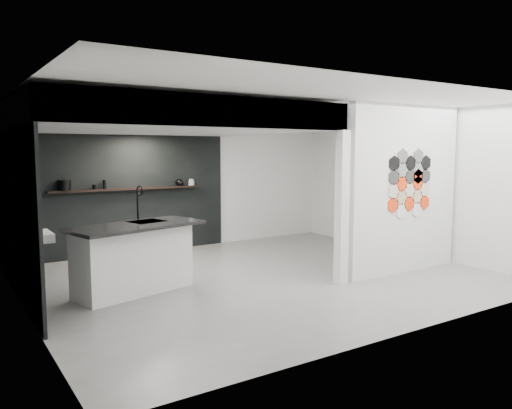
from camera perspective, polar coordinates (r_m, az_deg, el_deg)
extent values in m
cube|color=slate|center=(8.21, 0.56, -8.27)|extent=(7.00, 6.00, 0.01)
cube|color=silver|center=(8.72, 16.61, 1.68)|extent=(2.45, 0.15, 2.80)
cube|color=black|center=(10.12, -15.06, 1.04)|extent=(4.40, 0.04, 2.35)
cube|color=black|center=(7.73, -25.89, -0.91)|extent=(0.04, 4.00, 2.35)
cube|color=silver|center=(8.25, -11.03, 9.58)|extent=(4.40, 4.00, 0.40)
cube|color=silver|center=(7.72, 9.78, -0.38)|extent=(0.16, 0.16, 2.35)
cube|color=silver|center=(6.51, -4.56, 10.61)|extent=(4.40, 0.16, 0.40)
cube|color=silver|center=(7.61, -23.86, -3.39)|extent=(0.40, 0.60, 0.12)
cube|color=black|center=(10.04, -14.35, 1.74)|extent=(3.00, 0.15, 0.04)
cube|color=silver|center=(7.43, -13.80, -6.16)|extent=(1.78, 1.01, 0.96)
cube|color=black|center=(7.27, -13.52, -2.39)|extent=(2.05, 1.28, 0.04)
cube|color=black|center=(7.54, -12.37, -1.95)|extent=(0.59, 0.54, 0.02)
cylinder|color=black|center=(7.69, -13.37, -0.07)|extent=(0.03, 0.03, 0.45)
torus|color=black|center=(7.62, -13.13, 1.57)|extent=(0.06, 0.16, 0.16)
cylinder|color=black|center=(9.72, -21.06, 2.06)|extent=(0.27, 0.27, 0.19)
ellipsoid|color=black|center=(10.43, -8.74, 2.52)|extent=(0.21, 0.21, 0.14)
cylinder|color=gray|center=(10.55, -7.40, 2.44)|extent=(0.16, 0.16, 0.09)
cylinder|color=gray|center=(10.55, -7.40, 2.56)|extent=(0.12, 0.12, 0.13)
cylinder|color=black|center=(9.90, -16.92, 2.21)|extent=(0.07, 0.07, 0.17)
cylinder|color=black|center=(9.85, -17.99, 1.92)|extent=(0.08, 0.08, 0.09)
cylinder|color=#F2360C|center=(8.41, 15.39, -0.07)|extent=(0.26, 0.02, 0.26)
cylinder|color=beige|center=(8.39, 15.43, 1.46)|extent=(0.26, 0.02, 0.26)
cylinder|color=#2D2D2D|center=(8.37, 15.48, 3.00)|extent=(0.26, 0.02, 0.26)
cylinder|color=black|center=(8.36, 15.52, 4.54)|extent=(0.26, 0.02, 0.26)
cylinder|color=white|center=(8.57, 16.24, -0.74)|extent=(0.26, 0.02, 0.26)
cylinder|color=tan|center=(8.54, 16.28, 0.76)|extent=(0.26, 0.02, 0.26)
cylinder|color=#F2360C|center=(8.52, 16.33, 2.27)|extent=(0.26, 0.02, 0.26)
cylinder|color=silver|center=(8.51, 16.37, 3.78)|extent=(0.26, 0.02, 0.26)
cylinder|color=black|center=(8.51, 16.42, 5.30)|extent=(0.26, 0.02, 0.26)
cylinder|color=#F2360C|center=(8.70, 17.10, 0.09)|extent=(0.26, 0.02, 0.26)
cylinder|color=beige|center=(8.68, 17.14, 1.57)|extent=(0.26, 0.02, 0.26)
cylinder|color=#2D2D2D|center=(8.67, 17.19, 3.05)|extent=(0.26, 0.02, 0.26)
cylinder|color=black|center=(8.66, 17.24, 4.54)|extent=(0.26, 0.02, 0.26)
cylinder|color=white|center=(8.86, 17.88, -0.56)|extent=(0.26, 0.02, 0.26)
cylinder|color=tan|center=(8.84, 17.93, 0.89)|extent=(0.26, 0.02, 0.26)
cylinder|color=#F2360C|center=(8.82, 17.98, 2.34)|extent=(0.26, 0.02, 0.26)
cylinder|color=silver|center=(8.81, 18.03, 3.80)|extent=(0.26, 0.02, 0.26)
cylinder|color=black|center=(8.81, 18.08, 5.27)|extent=(0.26, 0.02, 0.26)
cylinder|color=#F2360C|center=(9.00, 18.69, 0.23)|extent=(0.26, 0.02, 0.26)
cylinder|color=beige|center=(8.98, 18.74, 1.66)|extent=(0.26, 0.02, 0.26)
cylinder|color=#2D2D2D|center=(8.97, 18.79, 3.09)|extent=(0.26, 0.02, 0.26)
cylinder|color=black|center=(8.96, 18.84, 4.53)|extent=(0.26, 0.02, 0.26)
cylinder|color=#F2360C|center=(8.82, 18.00, 3.07)|extent=(0.26, 0.02, 0.26)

